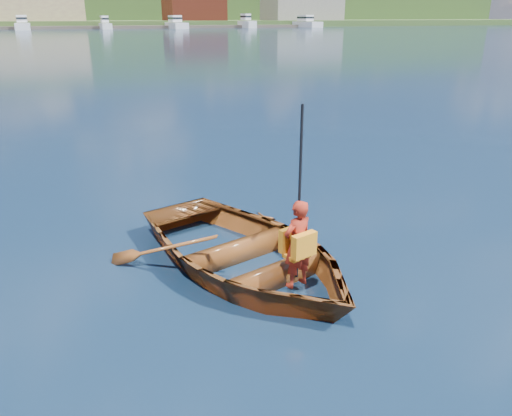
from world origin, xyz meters
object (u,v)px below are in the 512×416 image
object	(u,v)px
rowboat	(244,252)
child_paddler	(297,243)
dock	(23,28)
marina_yachts	(80,24)

from	to	relation	value
rowboat	child_paddler	bearing A→B (deg)	-64.78
rowboat	dock	bearing A→B (deg)	92.31
marina_yachts	rowboat	bearing A→B (deg)	-93.33
rowboat	marina_yachts	world-z (taller)	marina_yachts
rowboat	child_paddler	world-z (taller)	child_paddler
child_paddler	marina_yachts	distance (m)	145.35
child_paddler	dock	xyz separation A→B (m)	(-6.40, 149.79, -0.28)
child_paddler	marina_yachts	xyz separation A→B (m)	(8.02, 145.13, 0.66)
child_paddler	dock	bearing A→B (deg)	92.45
rowboat	marina_yachts	distance (m)	144.55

